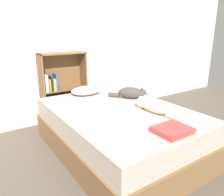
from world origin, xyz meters
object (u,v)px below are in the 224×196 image
Objects in this scene: bed at (119,130)px; pillow at (86,90)px; cat_light at (151,106)px; bookshelf at (61,88)px; cat_dark at (132,93)px.

bed is 0.87m from pillow.
pillow is 1.12m from cat_light.
bookshelf is (-0.22, 1.27, 0.31)m from bed.
bed is 0.60m from cat_dark.
bed is 1.78× the size of bookshelf.
bookshelf is (-0.49, 1.54, -0.04)m from cat_light.
cat_light is 0.57× the size of bookshelf.
cat_light is (0.26, -0.27, 0.35)m from bed.
cat_dark is (0.15, 0.53, 0.01)m from cat_light.
cat_dark is at bearing -18.51° from cat_light.
bed is 4.48× the size of pillow.
cat_dark is at bearing 32.00° from bed.
cat_light is at bearing -72.51° from bookshelf.
pillow is 0.40× the size of bookshelf.
pillow is at bearing -66.75° from bookshelf.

